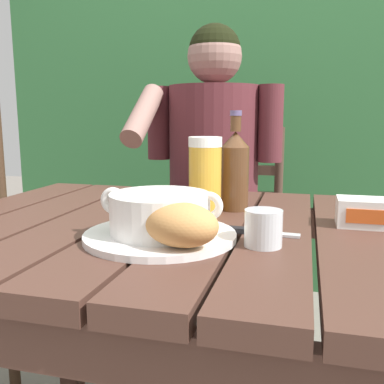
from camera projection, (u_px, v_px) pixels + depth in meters
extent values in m
cube|color=#4B2E25|center=(37.00, 221.00, 0.99)|extent=(0.13, 0.81, 0.04)
cube|color=#4B2E25|center=(91.00, 224.00, 0.95)|extent=(0.13, 0.81, 0.04)
cube|color=#4B2E25|center=(149.00, 228.00, 0.92)|extent=(0.13, 0.81, 0.04)
cube|color=#4B2E25|center=(211.00, 233.00, 0.88)|extent=(0.13, 0.81, 0.04)
cube|color=#4B2E25|center=(278.00, 237.00, 0.85)|extent=(0.13, 0.81, 0.04)
cube|color=#4B2E25|center=(350.00, 242.00, 0.82)|extent=(0.13, 0.81, 0.04)
cube|color=#4B2E25|center=(146.00, 355.00, 0.54)|extent=(1.17, 0.03, 0.08)
cube|color=#4B2E25|center=(238.00, 219.00, 1.25)|extent=(1.17, 0.03, 0.08)
cube|color=#4B2E25|center=(68.00, 298.00, 1.44)|extent=(0.06, 0.06, 0.69)
cube|color=#306838|center=(275.00, 137.00, 2.55)|extent=(3.07, 0.60, 1.65)
cylinder|color=#4C3823|center=(148.00, 139.00, 2.92)|extent=(0.10, 0.10, 1.58)
cylinder|color=#4C3823|center=(357.00, 125.00, 2.57)|extent=(0.10, 0.10, 1.78)
cylinder|color=#453126|center=(267.00, 325.00, 1.50)|extent=(0.04, 0.04, 0.45)
cylinder|color=#453126|center=(150.00, 311.00, 1.61)|extent=(0.04, 0.04, 0.45)
cylinder|color=#453126|center=(275.00, 283.00, 1.89)|extent=(0.04, 0.04, 0.45)
cylinder|color=#453126|center=(181.00, 274.00, 2.00)|extent=(0.04, 0.04, 0.45)
cube|color=#453126|center=(218.00, 240.00, 1.71)|extent=(0.47, 0.44, 0.02)
cylinder|color=#453126|center=(279.00, 181.00, 1.81)|extent=(0.04, 0.04, 0.45)
cylinder|color=#453126|center=(180.00, 178.00, 1.92)|extent=(0.04, 0.04, 0.45)
cube|color=#453126|center=(228.00, 195.00, 1.88)|extent=(0.43, 0.02, 0.04)
cube|color=#453126|center=(228.00, 169.00, 1.86)|extent=(0.43, 0.02, 0.04)
cube|color=#453126|center=(229.00, 143.00, 1.84)|extent=(0.43, 0.02, 0.04)
cylinder|color=#56242A|center=(225.00, 334.00, 1.44)|extent=(0.11, 0.11, 0.45)
cylinder|color=#56242A|center=(231.00, 243.00, 1.49)|extent=(0.13, 0.40, 0.13)
cylinder|color=#56242A|center=(176.00, 328.00, 1.49)|extent=(0.11, 0.11, 0.45)
cylinder|color=#56242A|center=(184.00, 240.00, 1.53)|extent=(0.13, 0.40, 0.13)
cylinder|color=#56242A|center=(214.00, 162.00, 1.56)|extent=(0.32, 0.32, 0.54)
sphere|color=#8E695F|center=(215.00, 56.00, 1.49)|extent=(0.19, 0.19, 0.19)
sphere|color=black|center=(215.00, 51.00, 1.49)|extent=(0.18, 0.18, 0.18)
cylinder|color=#56242A|center=(271.00, 124.00, 1.46)|extent=(0.08, 0.08, 0.26)
cylinder|color=#56242A|center=(159.00, 123.00, 1.56)|extent=(0.08, 0.08, 0.26)
cylinder|color=#8E695F|center=(143.00, 115.00, 1.41)|extent=(0.07, 0.25, 0.21)
cylinder|color=#402B1C|center=(12.00, 339.00, 1.41)|extent=(0.04, 0.04, 0.45)
cylinder|color=#402B1C|center=(0.00, 185.00, 1.32)|extent=(0.04, 0.04, 0.57)
cylinder|color=white|center=(160.00, 236.00, 0.77)|extent=(0.27, 0.27, 0.01)
cylinder|color=white|center=(160.00, 213.00, 0.77)|extent=(0.18, 0.18, 0.07)
cylinder|color=#B45A25|center=(160.00, 204.00, 0.76)|extent=(0.16, 0.16, 0.01)
torus|color=white|center=(113.00, 201.00, 0.79)|extent=(0.05, 0.01, 0.05)
torus|color=white|center=(209.00, 206.00, 0.74)|extent=(0.05, 0.01, 0.05)
ellipsoid|color=tan|center=(181.00, 225.00, 0.69)|extent=(0.15, 0.13, 0.07)
cylinder|color=gold|center=(205.00, 181.00, 0.96)|extent=(0.07, 0.07, 0.15)
cylinder|color=white|center=(205.00, 142.00, 0.95)|extent=(0.07, 0.07, 0.02)
cylinder|color=#56351E|center=(235.00, 179.00, 1.00)|extent=(0.06, 0.06, 0.15)
cone|color=#56351E|center=(235.00, 139.00, 0.99)|extent=(0.06, 0.06, 0.04)
cylinder|color=#56351E|center=(236.00, 124.00, 0.98)|extent=(0.02, 0.02, 0.04)
cylinder|color=slate|center=(236.00, 113.00, 0.98)|extent=(0.03, 0.03, 0.01)
cylinder|color=silver|center=(263.00, 228.00, 0.73)|extent=(0.06, 0.06, 0.06)
cube|color=white|center=(363.00, 212.00, 0.86)|extent=(0.10, 0.08, 0.06)
cube|color=#D1521D|center=(366.00, 217.00, 0.82)|extent=(0.07, 0.00, 0.03)
cube|color=silver|center=(266.00, 233.00, 0.80)|extent=(0.13, 0.03, 0.00)
cube|color=black|center=(231.00, 229.00, 0.82)|extent=(0.07, 0.02, 0.01)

